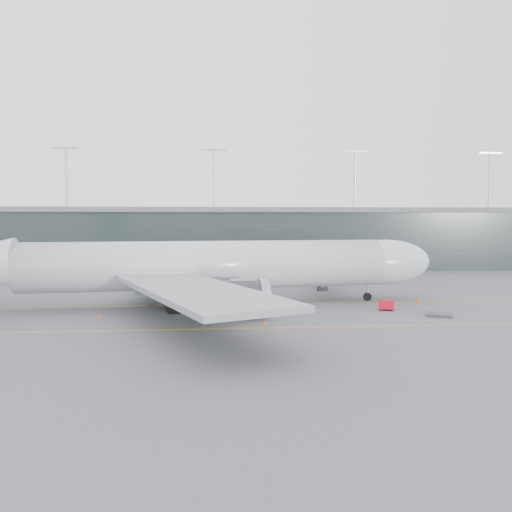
{
  "coord_description": "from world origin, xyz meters",
  "views": [
    {
      "loc": [
        5.19,
        -74.68,
        11.91
      ],
      "look_at": [
        10.98,
        -4.0,
        6.95
      ],
      "focal_mm": 35.0,
      "sensor_mm": 36.0,
      "label": 1
    }
  ],
  "objects": [
    {
      "name": "taxiline_lead_main",
      "position": [
        5.0,
        20.0,
        0.01
      ],
      "size": [
        0.25,
        60.0,
        0.02
      ],
      "primitive_type": "cube",
      "color": "gold",
      "rests_on": "ground"
    },
    {
      "name": "gse_cart",
      "position": [
        28.0,
        -10.26,
        0.75
      ],
      "size": [
        2.3,
        1.91,
        1.35
      ],
      "rotation": [
        0.0,
        0.0,
        -0.39
      ],
      "color": "red",
      "rests_on": "ground"
    },
    {
      "name": "uld_b",
      "position": [
        -1.23,
        10.57,
        0.89
      ],
      "size": [
        1.87,
        1.5,
        1.69
      ],
      "rotation": [
        0.0,
        0.0,
        -0.01
      ],
      "color": "#333337",
      "rests_on": "ground"
    },
    {
      "name": "uld_a",
      "position": [
        -4.76,
        10.2,
        1.04
      ],
      "size": [
        2.54,
        2.23,
        1.97
      ],
      "rotation": [
        0.0,
        0.0,
        -0.25
      ],
      "color": "#333337",
      "rests_on": "ground"
    },
    {
      "name": "terminal",
      "position": [
        -0.0,
        58.0,
        7.62
      ],
      "size": [
        240.0,
        36.0,
        29.0
      ],
      "color": "black",
      "rests_on": "ground"
    },
    {
      "name": "taxiline_a",
      "position": [
        0.0,
        -4.0,
        0.01
      ],
      "size": [
        160.0,
        0.25,
        0.02
      ],
      "primitive_type": "cube",
      "color": "gold",
      "rests_on": "ground"
    },
    {
      "name": "cone_tail",
      "position": [
        -9.1,
        -12.42,
        0.31
      ],
      "size": [
        0.39,
        0.39,
        0.63
      ],
      "primitive_type": "cone",
      "color": "#DF480C",
      "rests_on": "ground"
    },
    {
      "name": "jet_bridge",
      "position": [
        24.65,
        22.69,
        4.52
      ],
      "size": [
        9.17,
        43.24,
        6.03
      ],
      "rotation": [
        0.0,
        0.0,
        -0.16
      ],
      "color": "#2B2C30",
      "rests_on": "ground"
    },
    {
      "name": "taxiline_b",
      "position": [
        0.0,
        -20.0,
        0.01
      ],
      "size": [
        160.0,
        0.25,
        0.02
      ],
      "primitive_type": "cube",
      "color": "gold",
      "rests_on": "ground"
    },
    {
      "name": "cone_wing_port",
      "position": [
        9.12,
        9.36,
        0.34
      ],
      "size": [
        0.43,
        0.43,
        0.69
      ],
      "primitive_type": "cone",
      "color": "#F05A0D",
      "rests_on": "ground"
    },
    {
      "name": "uld_c",
      "position": [
        0.59,
        11.48,
        1.08
      ],
      "size": [
        2.64,
        2.31,
        2.06
      ],
      "rotation": [
        0.0,
        0.0,
        -0.25
      ],
      "color": "#333337",
      "rests_on": "ground"
    },
    {
      "name": "ground",
      "position": [
        0.0,
        0.0,
        0.0
      ],
      "size": [
        320.0,
        320.0,
        0.0
      ],
      "primitive_type": "plane",
      "color": "#58585D",
      "rests_on": "ground"
    },
    {
      "name": "main_aircraft",
      "position": [
        3.59,
        -4.9,
        5.6
      ],
      "size": [
        71.19,
        66.49,
        19.96
      ],
      "rotation": [
        0.0,
        0.0,
        0.11
      ],
      "color": "silver",
      "rests_on": "ground"
    },
    {
      "name": "cone_wing_stbd",
      "position": [
        10.86,
        -18.4,
        0.31
      ],
      "size": [
        0.39,
        0.39,
        0.62
      ],
      "primitive_type": "cone",
      "color": "orange",
      "rests_on": "ground"
    },
    {
      "name": "baggage_dolly",
      "position": [
        33.19,
        -14.76,
        0.18
      ],
      "size": [
        3.8,
        3.47,
        0.31
      ],
      "primitive_type": "cube",
      "rotation": [
        0.0,
        0.0,
        -0.4
      ],
      "color": "#35353A",
      "rests_on": "ground"
    },
    {
      "name": "cone_nose",
      "position": [
        34.62,
        -4.72,
        0.37
      ],
      "size": [
        0.46,
        0.46,
        0.74
      ],
      "primitive_type": "cone",
      "color": "#D9410C",
      "rests_on": "ground"
    }
  ]
}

